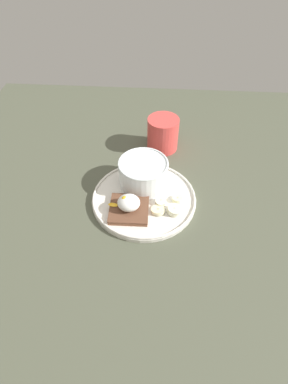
{
  "coord_description": "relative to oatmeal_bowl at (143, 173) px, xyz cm",
  "views": [
    {
      "loc": [
        3.6,
        -51.46,
        58.47
      ],
      "look_at": [
        0.0,
        0.0,
        5.0
      ],
      "focal_mm": 28.0,
      "sensor_mm": 36.0,
      "label": 1
    }
  ],
  "objects": [
    {
      "name": "ground_plane",
      "position": [
        0.58,
        -5.35,
        -5.62
      ],
      "size": [
        120.0,
        120.0,
        2.0
      ],
      "primitive_type": "cube",
      "color": "#494D3C",
      "rests_on": "ground"
    },
    {
      "name": "plate",
      "position": [
        0.58,
        -5.35,
        -3.82
      ],
      "size": [
        26.31,
        26.31,
        1.6
      ],
      "color": "silver",
      "rests_on": "ground_plane"
    },
    {
      "name": "oatmeal_bowl",
      "position": [
        0.0,
        0.0,
        0.0
      ],
      "size": [
        12.81,
        12.81,
        7.02
      ],
      "color": "white",
      "rests_on": "plate"
    },
    {
      "name": "toast_slice",
      "position": [
        -2.7,
        -10.11,
        -2.89
      ],
      "size": [
        9.57,
        9.57,
        1.29
      ],
      "color": "brown",
      "rests_on": "plate"
    },
    {
      "name": "poached_egg",
      "position": [
        -2.81,
        -10.1,
        -0.54
      ],
      "size": [
        7.88,
        4.93,
        3.59
      ],
      "color": "white",
      "rests_on": "toast_slice"
    },
    {
      "name": "banana_slice_front",
      "position": [
        4.84,
        -7.1,
        -2.88
      ],
      "size": [
        2.73,
        2.92,
        1.71
      ],
      "color": "#FAEEC7",
      "rests_on": "plate"
    },
    {
      "name": "banana_slice_left",
      "position": [
        4.28,
        -9.74,
        -3.08
      ],
      "size": [
        4.54,
        4.58,
        1.33
      ],
      "color": "beige",
      "rests_on": "plate"
    },
    {
      "name": "banana_slice_back",
      "position": [
        8.19,
        -9.72,
        -2.82
      ],
      "size": [
        3.62,
        3.49,
        1.77
      ],
      "color": "#EFECC8",
      "rests_on": "plate"
    },
    {
      "name": "banana_slice_right",
      "position": [
        8.97,
        -5.86,
        -3.02
      ],
      "size": [
        3.78,
        3.78,
        1.28
      ],
      "color": "#F1EEBA",
      "rests_on": "plate"
    },
    {
      "name": "coffee_mug",
      "position": [
        4.58,
        16.96,
        0.43
      ],
      "size": [
        9.17,
        9.17,
        9.88
      ],
      "color": "#DD4541",
      "rests_on": "ground_plane"
    }
  ]
}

